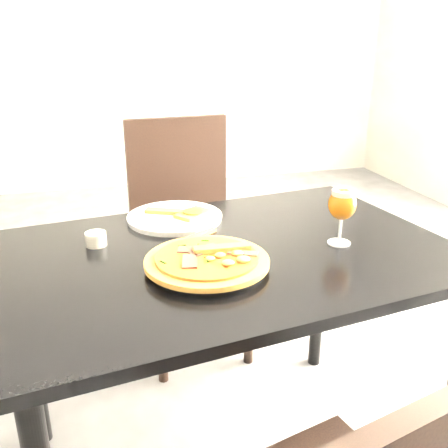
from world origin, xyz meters
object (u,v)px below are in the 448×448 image
object	(u,v)px
chair_far	(187,227)
pizza	(207,260)
dining_table	(230,279)
beer_glass	(342,205)

from	to	relation	value
chair_far	pizza	distance (m)	0.87
dining_table	beer_glass	xyz separation A→B (m)	(0.30, -0.04, 0.20)
pizza	beer_glass	size ratio (longest dim) A/B	1.94
chair_far	pizza	xyz separation A→B (m)	(-0.11, -0.83, 0.24)
chair_far	dining_table	bearing A→B (deg)	-95.93
dining_table	pizza	distance (m)	0.17
pizza	beer_glass	distance (m)	0.40
pizza	beer_glass	world-z (taller)	beer_glass
pizza	beer_glass	bearing A→B (deg)	8.27
pizza	beer_glass	xyz separation A→B (m)	(0.39, 0.06, 0.09)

